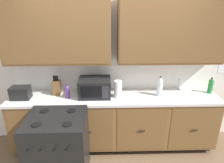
% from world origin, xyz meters
% --- Properties ---
extents(ground_plane, '(8.01, 8.01, 0.00)m').
position_xyz_m(ground_plane, '(0.00, 0.00, 0.00)').
color(ground_plane, brown).
extents(wall_unit, '(4.40, 0.40, 2.55)m').
position_xyz_m(wall_unit, '(0.00, 0.50, 1.68)').
color(wall_unit, white).
rests_on(wall_unit, ground_plane).
extents(counter_run, '(3.23, 0.64, 0.93)m').
position_xyz_m(counter_run, '(0.00, 0.30, 0.48)').
color(counter_run, black).
rests_on(counter_run, ground_plane).
extents(stove_range, '(0.76, 0.68, 0.95)m').
position_xyz_m(stove_range, '(-0.77, -0.33, 0.47)').
color(stove_range, black).
rests_on(stove_range, ground_plane).
extents(microwave, '(0.48, 0.37, 0.28)m').
position_xyz_m(microwave, '(-0.30, 0.31, 1.07)').
color(microwave, black).
rests_on(microwave, counter_run).
extents(toaster, '(0.28, 0.18, 0.19)m').
position_xyz_m(toaster, '(-1.41, 0.24, 1.02)').
color(toaster, black).
rests_on(toaster, counter_run).
extents(knife_block, '(0.11, 0.14, 0.31)m').
position_xyz_m(knife_block, '(-0.90, 0.39, 1.04)').
color(knife_block, brown).
rests_on(knife_block, counter_run).
extents(sink_faucet, '(0.02, 0.02, 0.20)m').
position_xyz_m(sink_faucet, '(1.07, 0.51, 1.03)').
color(sink_faucet, '#B2B5BA').
rests_on(sink_faucet, counter_run).
extents(paper_towel_roll, '(0.12, 0.12, 0.26)m').
position_xyz_m(paper_towel_roll, '(0.05, 0.26, 1.06)').
color(paper_towel_roll, white).
rests_on(paper_towel_roll, counter_run).
extents(bottle_clear, '(0.08, 0.08, 0.32)m').
position_xyz_m(bottle_clear, '(0.70, 0.29, 1.08)').
color(bottle_clear, silver).
rests_on(bottle_clear, counter_run).
extents(bottle_green, '(0.08, 0.08, 0.26)m').
position_xyz_m(bottle_green, '(1.53, 0.37, 1.06)').
color(bottle_green, '#237A38').
rests_on(bottle_green, counter_run).
extents(bottle_violet, '(0.07, 0.07, 0.22)m').
position_xyz_m(bottle_violet, '(-0.71, 0.25, 1.04)').
color(bottle_violet, '#663384').
rests_on(bottle_violet, counter_run).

